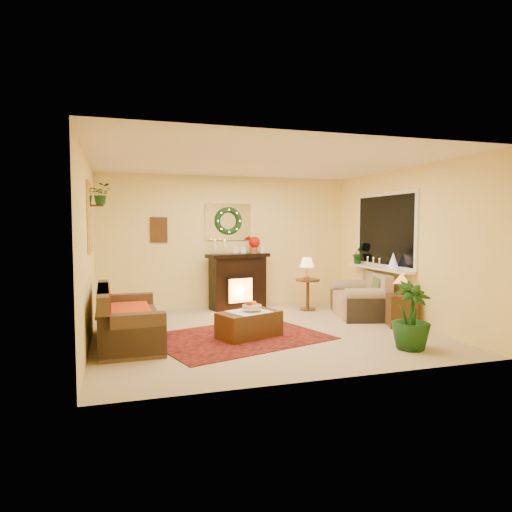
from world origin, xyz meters
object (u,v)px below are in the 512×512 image
object	(u,v)px
loveseat	(360,293)
coffee_table	(249,323)
fireplace	(238,281)
side_table_round	(308,293)
sofa	(129,312)
end_table_square	(401,310)

from	to	relation	value
loveseat	coffee_table	xyz separation A→B (m)	(-2.36, -0.94, -0.21)
fireplace	side_table_round	size ratio (longest dim) A/B	1.83
side_table_round	coffee_table	distance (m)	2.41
fireplace	loveseat	xyz separation A→B (m)	(1.91, -1.37, -0.13)
coffee_table	loveseat	bearing A→B (deg)	0.69
fireplace	loveseat	size ratio (longest dim) A/B	0.81
fireplace	coffee_table	world-z (taller)	fireplace
loveseat	side_table_round	distance (m)	1.04
sofa	side_table_round	size ratio (longest dim) A/B	3.06
fireplace	side_table_round	xyz separation A→B (m)	(1.24, -0.58, -0.23)
loveseat	coffee_table	size ratio (longest dim) A/B	1.51
fireplace	end_table_square	bearing A→B (deg)	-61.15
fireplace	sofa	bearing A→B (deg)	-148.46
loveseat	coffee_table	distance (m)	2.54
sofa	end_table_square	xyz separation A→B (m)	(4.24, -0.24, -0.16)
sofa	side_table_round	world-z (taller)	sofa
side_table_round	end_table_square	bearing A→B (deg)	-63.69
fireplace	coffee_table	bearing A→B (deg)	-113.98
end_table_square	fireplace	bearing A→B (deg)	131.98
fireplace	loveseat	bearing A→B (deg)	-48.64
sofa	loveseat	bearing A→B (deg)	9.15
loveseat	side_table_round	world-z (taller)	loveseat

